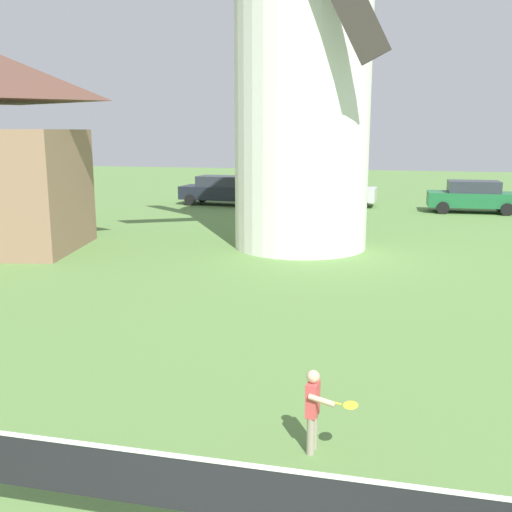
# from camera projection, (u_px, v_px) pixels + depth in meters

# --- Properties ---
(windmill) EXTENTS (10.00, 5.22, 15.73)m
(windmill) POSITION_uv_depth(u_px,v_px,m) (303.00, 26.00, 19.35)
(windmill) COLOR white
(windmill) RESTS_ON ground_plane
(tennis_net) EXTENTS (5.49, 0.06, 1.10)m
(tennis_net) POSITION_uv_depth(u_px,v_px,m) (207.00, 487.00, 5.61)
(tennis_net) COLOR red
(tennis_net) RESTS_ON ground_plane
(player_far) EXTENTS (0.66, 0.52, 1.09)m
(player_far) POSITION_uv_depth(u_px,v_px,m) (315.00, 406.00, 7.41)
(player_far) COLOR #9E937F
(player_far) RESTS_ON ground_plane
(parked_car_black) EXTENTS (4.57, 2.18, 1.56)m
(parked_car_black) POSITION_uv_depth(u_px,v_px,m) (222.00, 190.00, 32.50)
(parked_car_black) COLOR #1E232D
(parked_car_black) RESTS_ON ground_plane
(parked_car_silver) EXTENTS (4.11, 1.98, 1.56)m
(parked_car_silver) POSITION_uv_depth(u_px,v_px,m) (337.00, 191.00, 31.99)
(parked_car_silver) COLOR silver
(parked_car_silver) RESTS_ON ground_plane
(parked_car_green) EXTENTS (4.33, 1.95, 1.56)m
(parked_car_green) POSITION_uv_depth(u_px,v_px,m) (473.00, 196.00, 29.39)
(parked_car_green) COLOR #1E6638
(parked_car_green) RESTS_ON ground_plane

